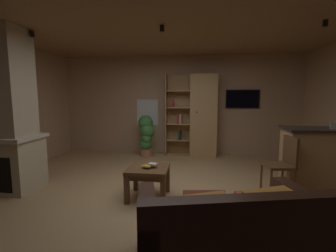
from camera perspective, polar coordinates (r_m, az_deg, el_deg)
name	(u,v)px	position (r m, az deg, el deg)	size (l,w,h in m)	color
floor	(165,196)	(3.87, -0.76, -16.52)	(6.33, 5.69, 0.02)	tan
wall_back	(179,105)	(6.41, 2.73, 5.00)	(6.45, 0.06, 2.62)	tan
ceiling	(165,21)	(3.71, -0.83, 24.11)	(6.33, 5.69, 0.02)	#8E6B47
window_pane_back	(147,112)	(6.52, -5.01, 3.32)	(0.58, 0.01, 0.70)	white
stone_fireplace	(5,119)	(4.66, -34.76, 1.39)	(1.01, 0.77, 2.62)	#BCAD8E
bookshelf_cabinet	(200,116)	(6.14, 7.71, 2.35)	(1.31, 0.41, 2.10)	tan
kitchen_bar_counter	(329,158)	(4.86, 34.46, -6.41)	(1.50, 0.63, 1.02)	tan
tissue_box	(335,126)	(4.70, 35.31, 0.07)	(0.12, 0.12, 0.11)	#BFB299
leather_couch	(231,239)	(2.35, 14.96, -24.85)	(1.75, 1.24, 0.84)	#382116
coffee_table	(148,173)	(3.68, -4.80, -11.35)	(0.61, 0.59, 0.48)	brown
table_book_0	(146,167)	(3.64, -5.42, -9.78)	(0.12, 0.09, 0.02)	gold
table_book_1	(147,166)	(3.59, -5.07, -9.66)	(0.11, 0.11, 0.02)	gold
table_book_2	(153,164)	(3.62, -3.70, -9.14)	(0.13, 0.10, 0.02)	beige
dining_chair	(283,161)	(4.18, 26.07, -7.65)	(0.48, 0.48, 0.92)	brown
potted_floor_plant	(146,134)	(6.15, -5.29, -1.93)	(0.43, 0.42, 1.07)	#B77051
wall_mounted_tv	(242,99)	(6.43, 17.56, 6.26)	(0.84, 0.06, 0.47)	black
track_light_spot_0	(32,34)	(4.64, -30.00, 18.71)	(0.07, 0.07, 0.09)	black
track_light_spot_1	(162,28)	(3.79, -1.45, 22.50)	(0.07, 0.07, 0.09)	black
track_light_spot_2	(325,23)	(4.16, 33.77, 19.94)	(0.07, 0.07, 0.09)	black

